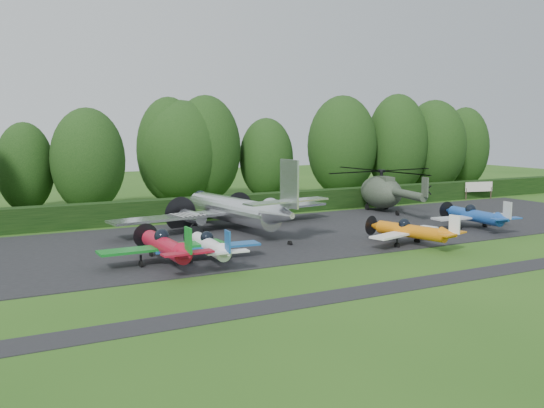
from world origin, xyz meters
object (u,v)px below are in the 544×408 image
helicopter (382,189)px  transport_plane (234,210)px  light_plane_orange (411,231)px  sign_board (479,188)px  light_plane_red (165,246)px  light_plane_blue (475,216)px  light_plane_white (210,246)px

helicopter → transport_plane: bearing=-179.6°
light_plane_orange → sign_board: light_plane_orange is taller
transport_plane → helicopter: 18.04m
sign_board → light_plane_red: bearing=-172.0°
light_plane_red → helicopter: bearing=26.7°
light_plane_orange → helicopter: 17.52m
transport_plane → light_plane_blue: transport_plane is taller
light_plane_blue → light_plane_red: bearing=176.3°
light_plane_white → light_plane_orange: (14.56, -1.84, 0.01)m
light_plane_orange → sign_board: bearing=50.9°
helicopter → light_plane_red: bearing=-165.4°
light_plane_white → light_plane_orange: 14.68m
light_plane_orange → light_plane_red: bearing=-171.3°
transport_plane → helicopter: size_ratio=1.32×
light_plane_red → light_plane_orange: light_plane_red is taller
light_plane_white → light_plane_blue: light_plane_blue is taller
transport_plane → sign_board: bearing=18.6°
light_plane_blue → helicopter: bearing=85.9°
transport_plane → light_plane_red: 12.59m
transport_plane → light_plane_orange: (8.57, -11.34, -0.67)m
light_plane_red → light_plane_blue: 26.61m
light_plane_blue → sign_board: 21.60m
light_plane_white → light_plane_orange: size_ratio=0.99×
light_plane_orange → light_plane_white: bearing=-171.1°
light_plane_red → light_plane_blue: light_plane_red is taller
light_plane_white → light_plane_blue: (23.89, 1.09, 0.05)m
light_plane_red → light_plane_orange: size_ratio=1.15×
light_plane_blue → helicopter: (-0.23, 12.00, 1.08)m
light_plane_orange → helicopter: size_ratio=0.48×
sign_board → transport_plane: bearing=178.6°
light_plane_orange → helicopter: bearing=74.7°
light_plane_white → light_plane_red: bearing=167.0°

